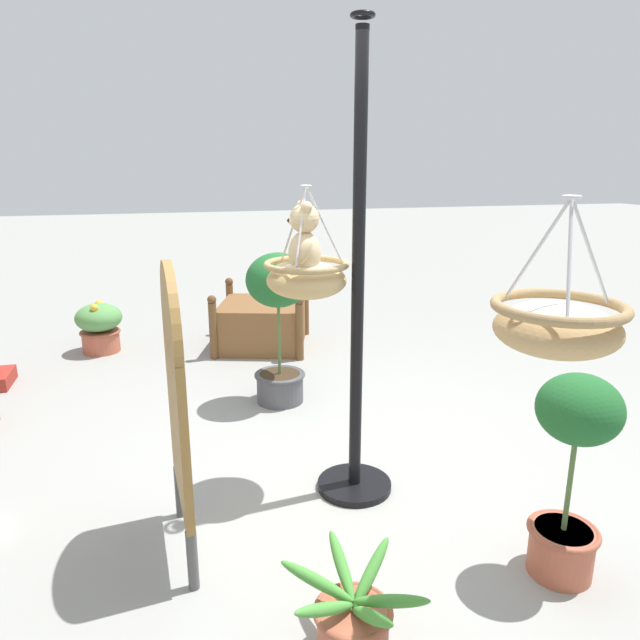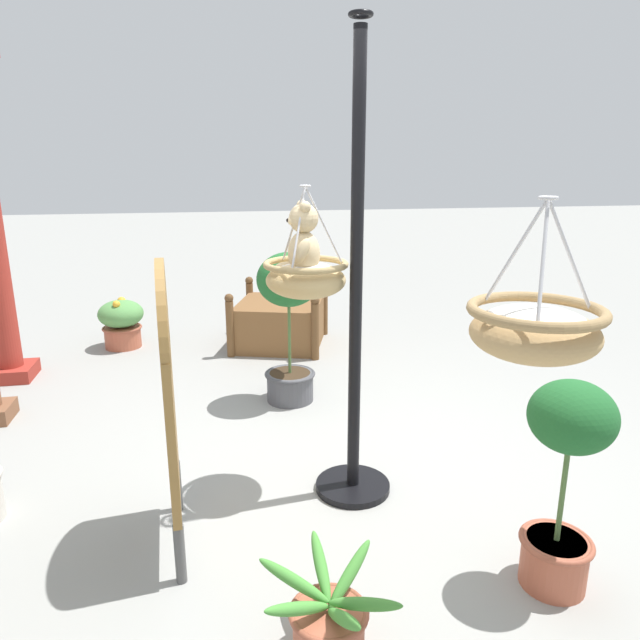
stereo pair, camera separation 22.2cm
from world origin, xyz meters
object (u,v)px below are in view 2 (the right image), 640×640
(teddy_bear, at_px, (302,244))
(potted_plant_small_succulent, at_px, (122,322))
(hanging_basket_left_high, at_px, (535,329))
(hanging_basket_with_teddy, at_px, (306,277))
(wooden_planter_box, at_px, (280,321))
(potted_plant_flowering_red, at_px, (329,622))
(display_pole_central, at_px, (355,360))
(potted_plant_trailing_ivy, at_px, (565,472))
(potted_plant_conical_shrub, at_px, (289,310))
(display_sign_board, at_px, (168,384))

(teddy_bear, bearing_deg, potted_plant_small_succulent, 26.16)
(teddy_bear, height_order, hanging_basket_left_high, hanging_basket_left_high)
(hanging_basket_with_teddy, relative_size, wooden_planter_box, 0.53)
(teddy_bear, bearing_deg, wooden_planter_box, -3.97)
(potted_plant_small_succulent, bearing_deg, wooden_planter_box, -97.77)
(hanging_basket_with_teddy, relative_size, potted_plant_flowering_red, 1.04)
(hanging_basket_left_high, distance_m, wooden_planter_box, 4.34)
(display_pole_central, bearing_deg, wooden_planter_box, 1.64)
(potted_plant_trailing_ivy, bearing_deg, potted_plant_small_succulent, 31.03)
(display_pole_central, height_order, potted_plant_trailing_ivy, display_pole_central)
(display_pole_central, height_order, teddy_bear, display_pole_central)
(potted_plant_conical_shrub, bearing_deg, display_sign_board, 154.63)
(hanging_basket_with_teddy, relative_size, potted_plant_small_succulent, 1.16)
(teddy_bear, distance_m, wooden_planter_box, 2.98)
(hanging_basket_with_teddy, height_order, potted_plant_flowering_red, hanging_basket_with_teddy)
(potted_plant_flowering_red, height_order, potted_plant_trailing_ivy, potted_plant_trailing_ivy)
(potted_plant_flowering_red, bearing_deg, wooden_planter_box, -4.26)
(potted_plant_flowering_red, relative_size, potted_plant_conical_shrub, 0.49)
(hanging_basket_with_teddy, bearing_deg, hanging_basket_left_high, -160.27)
(teddy_bear, xyz_separation_m, potted_plant_conical_shrub, (1.24, -0.09, -0.69))
(potted_plant_small_succulent, xyz_separation_m, potted_plant_trailing_ivy, (-4.05, -2.43, 0.30))
(hanging_basket_with_teddy, bearing_deg, wooden_planter_box, -3.52)
(teddy_bear, distance_m, display_sign_board, 1.04)
(wooden_planter_box, bearing_deg, display_sign_board, 164.12)
(hanging_basket_left_high, relative_size, display_sign_board, 0.36)
(hanging_basket_with_teddy, bearing_deg, potted_plant_conical_shrub, -3.08)
(potted_plant_trailing_ivy, bearing_deg, hanging_basket_with_teddy, 41.34)
(potted_plant_trailing_ivy, bearing_deg, wooden_planter_box, 11.75)
(hanging_basket_with_teddy, xyz_separation_m, teddy_bear, (0.00, 0.02, 0.18))
(hanging_basket_with_teddy, xyz_separation_m, potted_plant_conical_shrub, (1.24, -0.07, -0.51))
(teddy_bear, distance_m, potted_plant_conical_shrub, 1.42)
(teddy_bear, height_order, potted_plant_flowering_red, teddy_bear)
(potted_plant_small_succulent, bearing_deg, teddy_bear, -153.84)
(hanging_basket_with_teddy, relative_size, teddy_bear, 1.49)
(teddy_bear, xyz_separation_m, wooden_planter_box, (2.73, -0.19, -1.19))
(teddy_bear, relative_size, potted_plant_conical_shrub, 0.34)
(potted_plant_flowering_red, bearing_deg, potted_plant_conical_shrub, -4.48)
(hanging_basket_left_high, bearing_deg, hanging_basket_with_teddy, 19.73)
(potted_plant_conical_shrub, height_order, display_sign_board, display_sign_board)
(hanging_basket_left_high, bearing_deg, display_sign_board, 51.99)
(display_pole_central, height_order, wooden_planter_box, display_pole_central)
(display_pole_central, height_order, potted_plant_small_succulent, display_pole_central)
(teddy_bear, height_order, potted_plant_conical_shrub, teddy_bear)
(hanging_basket_left_high, relative_size, potted_plant_trailing_ivy, 0.53)
(wooden_planter_box, xyz_separation_m, display_sign_board, (-3.19, 0.91, 0.61))
(teddy_bear, height_order, display_sign_board, teddy_bear)
(hanging_basket_with_teddy, height_order, wooden_planter_box, hanging_basket_with_teddy)
(potted_plant_flowering_red, bearing_deg, hanging_basket_with_teddy, -5.81)
(display_pole_central, distance_m, potted_plant_conical_shrub, 1.40)
(display_pole_central, relative_size, potted_plant_conical_shrub, 2.12)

